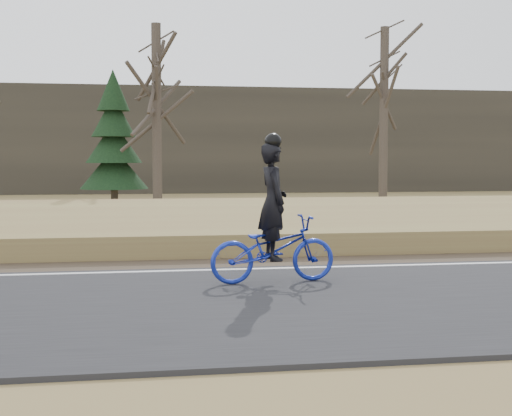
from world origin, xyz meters
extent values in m
plane|color=olive|center=(0.00, 0.00, 0.00)|extent=(120.00, 120.00, 0.00)
cube|color=black|center=(0.00, -2.50, 0.03)|extent=(120.00, 6.00, 0.06)
cube|color=silver|center=(0.00, 0.20, 0.07)|extent=(120.00, 0.12, 0.01)
cube|color=#473A2B|center=(0.00, 1.20, 0.02)|extent=(120.00, 1.60, 0.04)
cube|color=olive|center=(0.00, 4.20, 0.22)|extent=(120.00, 5.00, 0.44)
cube|color=slate|center=(0.00, 8.00, 0.23)|extent=(120.00, 3.00, 0.45)
cube|color=black|center=(0.00, 8.00, 0.52)|extent=(120.00, 2.40, 0.14)
cube|color=brown|center=(0.00, 7.28, 0.67)|extent=(120.00, 0.07, 0.15)
cube|color=brown|center=(0.00, 8.72, 0.67)|extent=(120.00, 0.07, 0.15)
cube|color=#383328|center=(0.00, 30.00, 3.00)|extent=(120.00, 4.00, 6.00)
imported|color=#16289D|center=(-0.28, -1.14, 0.58)|extent=(2.03, 0.89, 1.03)
imported|color=black|center=(-0.28, -1.14, 1.31)|extent=(0.50, 0.70, 1.80)
sphere|color=black|center=(-0.28, -1.14, 2.23)|extent=(0.26, 0.26, 0.26)
cylinder|color=#463D33|center=(-1.70, 14.37, 3.41)|extent=(0.36, 0.36, 6.83)
cylinder|color=#463D33|center=(7.72, 16.73, 3.70)|extent=(0.36, 0.36, 7.40)
cylinder|color=#463D33|center=(-3.31, 15.98, 0.54)|extent=(0.28, 0.28, 1.08)
cone|color=black|center=(-3.31, 15.98, 1.60)|extent=(2.60, 2.60, 1.58)
cone|color=black|center=(-3.31, 15.98, 2.59)|extent=(2.15, 2.15, 1.58)
cone|color=black|center=(-3.31, 15.98, 3.58)|extent=(1.70, 1.70, 1.58)
cone|color=black|center=(-3.31, 15.98, 4.57)|extent=(1.25, 1.25, 1.58)
camera|label=1|loc=(-2.27, -11.87, 1.98)|focal=50.00mm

